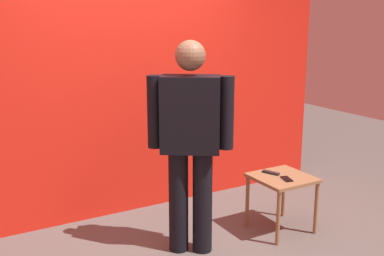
{
  "coord_description": "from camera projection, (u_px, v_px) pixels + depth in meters",
  "views": [
    {
      "loc": [
        -1.75,
        -2.93,
        1.98
      ],
      "look_at": [
        0.25,
        0.55,
        1.02
      ],
      "focal_mm": 43.53,
      "sensor_mm": 36.0,
      "label": 1
    }
  ],
  "objects": [
    {
      "name": "cell_phone",
      "position": [
        287.0,
        179.0,
        4.26
      ],
      "size": [
        0.11,
        0.16,
        0.01
      ],
      "primitive_type": "cube",
      "rotation": [
        0.0,
        0.0,
        -0.31
      ],
      "color": "black",
      "rests_on": "side_table"
    },
    {
      "name": "tv_remote",
      "position": [
        271.0,
        173.0,
        4.41
      ],
      "size": [
        0.1,
        0.17,
        0.02
      ],
      "primitive_type": "cube",
      "rotation": [
        0.0,
        0.0,
        0.38
      ],
      "color": "black",
      "rests_on": "side_table"
    },
    {
      "name": "standing_person",
      "position": [
        190.0,
        138.0,
        3.84
      ],
      "size": [
        0.66,
        0.49,
        1.81
      ],
      "color": "black",
      "rests_on": "ground_plane"
    },
    {
      "name": "back_wall_red",
      "position": [
        126.0,
        62.0,
        4.62
      ],
      "size": [
        4.7,
        0.12,
        3.1
      ],
      "primitive_type": "cube",
      "color": "red",
      "rests_on": "ground_plane"
    },
    {
      "name": "side_table",
      "position": [
        282.0,
        185.0,
        4.36
      ],
      "size": [
        0.51,
        0.51,
        0.54
      ],
      "color": "olive",
      "rests_on": "ground_plane"
    }
  ]
}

